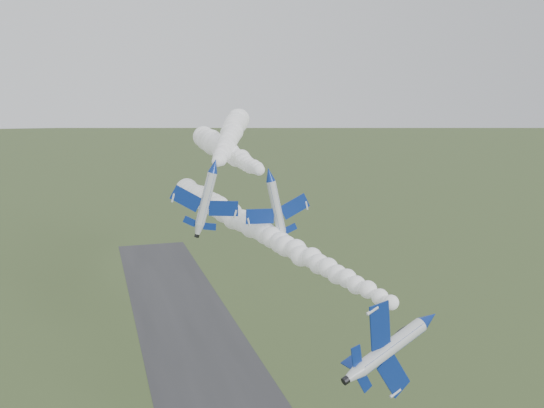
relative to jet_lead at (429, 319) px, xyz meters
The scene contains 6 objects.
jet_lead is the anchor object (origin of this frame).
smoke_trail_jet_lead 35.36m from the jet_lead, 104.41° to the left, with size 4.47×63.06×4.47m, color white, non-canonical shape.
jet_pair_left 38.48m from the jet_lead, 117.66° to the left, with size 9.91×11.87×3.68m.
smoke_trail_jet_pair_left 69.32m from the jet_lead, 95.16° to the left, with size 5.31×68.50×5.31m, color white, non-canonical shape.
jet_pair_right 34.24m from the jet_lead, 105.68° to the left, with size 9.75×12.00×3.47m.
smoke_trail_jet_pair_right 63.22m from the jet_lead, 97.72° to the left, with size 5.01×55.30×5.01m, color white, non-canonical shape.
Camera 1 is at (-20.93, -65.47, 56.01)m, focal length 40.00 mm.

